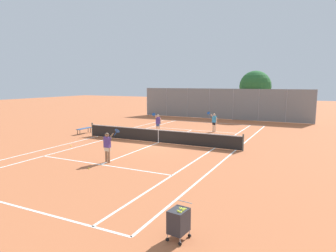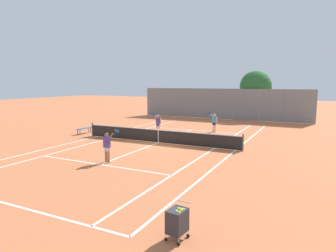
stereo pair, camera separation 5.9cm
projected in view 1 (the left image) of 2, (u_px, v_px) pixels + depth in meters
name	position (u px, v px, depth m)	size (l,w,h in m)	color
ground_plane	(158.00, 143.00, 21.22)	(120.00, 120.00, 0.00)	#BC663D
court_line_markings	(158.00, 143.00, 21.22)	(11.10, 23.90, 0.01)	white
tennis_net	(158.00, 136.00, 21.15)	(12.00, 0.10, 1.07)	#474C47
ball_cart	(179.00, 221.00, 8.06)	(0.56, 0.68, 0.96)	#2D2D33
player_near_side	(107.00, 145.00, 15.85)	(0.70, 0.72, 1.77)	#936B4C
player_far_left	(158.00, 122.00, 24.92)	(0.49, 0.86, 1.77)	beige
player_far_right	(214.00, 121.00, 25.74)	(0.79, 0.71, 1.77)	beige
loose_tennis_ball_0	(71.00, 146.00, 20.01)	(0.07, 0.07, 0.07)	#D1DB33
loose_tennis_ball_1	(89.00, 168.00, 14.76)	(0.07, 0.07, 0.07)	#D1DB33
loose_tennis_ball_2	(221.00, 139.00, 22.43)	(0.07, 0.07, 0.07)	#D1DB33
loose_tennis_ball_3	(239.00, 129.00, 27.26)	(0.07, 0.07, 0.07)	#D1DB33
loose_tennis_ball_4	(170.00, 135.00, 24.09)	(0.07, 0.07, 0.07)	#D1DB33
courtside_bench	(84.00, 129.00, 24.88)	(0.36, 1.50, 0.47)	#33598C
back_fence	(221.00, 104.00, 34.71)	(19.91, 0.08, 3.55)	gray
tree_behind_left	(255.00, 87.00, 34.80)	(3.62, 3.62, 5.59)	brown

